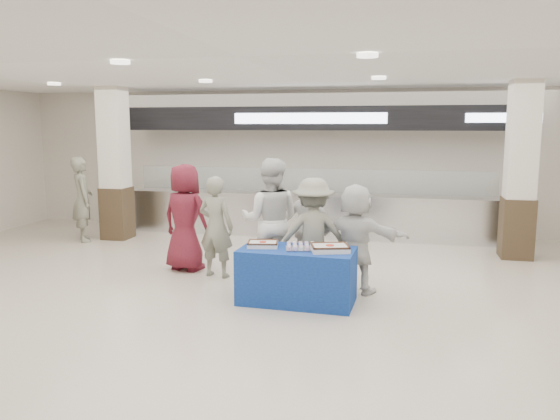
% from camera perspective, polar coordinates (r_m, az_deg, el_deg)
% --- Properties ---
extents(ground, '(14.00, 14.00, 0.00)m').
position_cam_1_polar(ground, '(7.00, -4.14, -11.30)').
color(ground, beige).
rests_on(ground, ground).
extents(serving_line, '(8.70, 0.85, 2.80)m').
position_cam_1_polar(serving_line, '(11.90, 3.28, 2.81)').
color(serving_line, silver).
rests_on(serving_line, ground).
extents(column_left, '(0.55, 0.55, 3.20)m').
position_cam_1_polar(column_left, '(12.07, -16.85, 4.30)').
color(column_left, '#342617').
rests_on(column_left, ground).
extents(column_right, '(0.55, 0.55, 3.20)m').
position_cam_1_polar(column_right, '(10.73, 23.80, 3.41)').
color(column_right, '#342617').
rests_on(column_right, ground).
extents(display_table, '(1.58, 0.85, 0.75)m').
position_cam_1_polar(display_table, '(7.50, 1.78, -6.88)').
color(display_table, navy).
rests_on(display_table, ground).
extents(sheet_cake_left, '(0.46, 0.38, 0.09)m').
position_cam_1_polar(sheet_cake_left, '(7.53, -1.80, -3.53)').
color(sheet_cake_left, silver).
rests_on(sheet_cake_left, display_table).
extents(sheet_cake_right, '(0.57, 0.50, 0.10)m').
position_cam_1_polar(sheet_cake_right, '(7.29, 5.23, -3.93)').
color(sheet_cake_right, silver).
rests_on(sheet_cake_right, display_table).
extents(cupcake_tray, '(0.47, 0.39, 0.07)m').
position_cam_1_polar(cupcake_tray, '(7.40, 2.20, -3.84)').
color(cupcake_tray, '#B0B0B5').
rests_on(cupcake_tray, display_table).
extents(civilian_maroon, '(0.99, 0.78, 1.78)m').
position_cam_1_polar(civilian_maroon, '(9.19, -9.87, -0.78)').
color(civilian_maroon, maroon).
rests_on(civilian_maroon, ground).
extents(soldier_a, '(0.65, 0.49, 1.62)m').
position_cam_1_polar(soldier_a, '(8.73, -6.70, -1.75)').
color(soldier_a, slate).
rests_on(soldier_a, ground).
extents(chef_tall, '(0.99, 0.80, 1.92)m').
position_cam_1_polar(chef_tall, '(8.39, -1.01, -1.10)').
color(chef_tall, silver).
rests_on(chef_tall, ground).
extents(chef_short, '(0.94, 0.47, 1.54)m').
position_cam_1_polar(chef_short, '(8.78, 2.90, -1.90)').
color(chef_short, silver).
rests_on(chef_short, ground).
extents(soldier_b, '(1.19, 0.85, 1.66)m').
position_cam_1_polar(soldier_b, '(7.99, 3.47, -2.56)').
color(soldier_b, slate).
rests_on(soldier_b, ground).
extents(civilian_white, '(1.54, 0.73, 1.59)m').
position_cam_1_polar(civilian_white, '(7.92, 7.91, -2.97)').
color(civilian_white, white).
rests_on(civilian_white, ground).
extents(soldier_bg, '(0.73, 0.77, 1.76)m').
position_cam_1_polar(soldier_bg, '(12.08, -19.94, 1.06)').
color(soldier_bg, slate).
rests_on(soldier_bg, ground).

